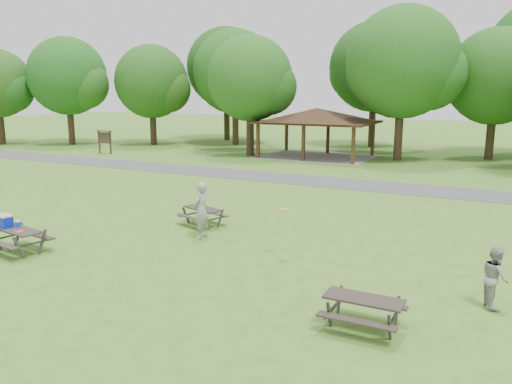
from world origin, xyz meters
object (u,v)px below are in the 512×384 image
object	(u,v)px
picnic_table_near	(14,230)
frisbee_catcher	(495,277)
picnic_table_middle	(203,212)
frisbee_thrower	(201,210)

from	to	relation	value
picnic_table_near	frisbee_catcher	xyz separation A→B (m)	(13.78, 2.39, 0.02)
frisbee_catcher	picnic_table_middle	bearing A→B (deg)	51.31
picnic_table_near	frisbee_thrower	bearing A→B (deg)	41.30
picnic_table_near	frisbee_catcher	size ratio (longest dim) A/B	1.35
picnic_table_near	frisbee_catcher	world-z (taller)	frisbee_catcher
picnic_table_middle	frisbee_thrower	size ratio (longest dim) A/B	0.98
picnic_table_middle	frisbee_thrower	xyz separation A→B (m)	(0.89, -1.45, 0.48)
frisbee_catcher	frisbee_thrower	bearing A→B (deg)	58.28
frisbee_thrower	picnic_table_near	bearing A→B (deg)	-48.66
picnic_table_middle	frisbee_catcher	xyz separation A→B (m)	(10.17, -3.02, 0.22)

